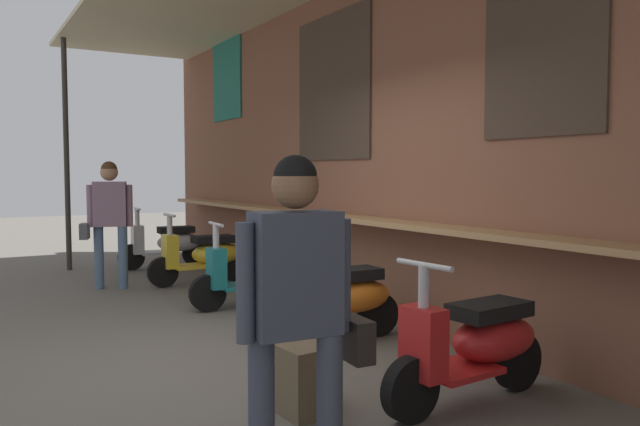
# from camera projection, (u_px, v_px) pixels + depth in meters

# --- Properties ---
(ground_plane) EXTENTS (37.48, 37.48, 0.00)m
(ground_plane) POSITION_uv_depth(u_px,v_px,m) (225.00, 361.00, 4.98)
(ground_plane) COLOR #605B54
(market_stall_facade) EXTENTS (13.39, 2.58, 3.69)m
(market_stall_facade) POSITION_uv_depth(u_px,v_px,m) (409.00, 114.00, 5.79)
(market_stall_facade) COLOR brown
(market_stall_facade) RESTS_ON ground_plane
(scooter_silver) EXTENTS (0.50, 1.40, 0.97)m
(scooter_silver) POSITION_uv_depth(u_px,v_px,m) (169.00, 243.00, 9.86)
(scooter_silver) COLOR #B2B5BA
(scooter_silver) RESTS_ON ground_plane
(scooter_yellow) EXTENTS (0.46, 1.40, 0.97)m
(scooter_yellow) POSITION_uv_depth(u_px,v_px,m) (205.00, 255.00, 8.44)
(scooter_yellow) COLOR gold
(scooter_yellow) RESTS_ON ground_plane
(scooter_teal) EXTENTS (0.49, 1.40, 0.97)m
(scooter_teal) POSITION_uv_depth(u_px,v_px,m) (258.00, 272.00, 6.97)
(scooter_teal) COLOR #197075
(scooter_teal) RESTS_ON ground_plane
(scooter_orange) EXTENTS (0.46, 1.40, 0.97)m
(scooter_orange) POSITION_uv_depth(u_px,v_px,m) (338.00, 299.00, 5.51)
(scooter_orange) COLOR orange
(scooter_orange) RESTS_ON ground_plane
(scooter_red) EXTENTS (0.49, 1.40, 0.97)m
(scooter_red) POSITION_uv_depth(u_px,v_px,m) (477.00, 344.00, 4.06)
(scooter_red) COLOR red
(scooter_red) RESTS_ON ground_plane
(shopper_with_handbag) EXTENTS (0.27, 0.64, 1.59)m
(shopper_with_handbag) POSITION_uv_depth(u_px,v_px,m) (299.00, 297.00, 2.78)
(shopper_with_handbag) COLOR #383D4C
(shopper_with_handbag) RESTS_ON ground_plane
(shopper_browsing) EXTENTS (0.37, 0.66, 1.65)m
(shopper_browsing) POSITION_uv_depth(u_px,v_px,m) (109.00, 212.00, 8.02)
(shopper_browsing) COLOR slate
(shopper_browsing) RESTS_ON ground_plane
(merchandise_crate) EXTENTS (0.39, 0.32, 0.43)m
(merchandise_crate) POSITION_uv_depth(u_px,v_px,m) (302.00, 378.00, 3.89)
(merchandise_crate) COLOR brown
(merchandise_crate) RESTS_ON ground_plane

